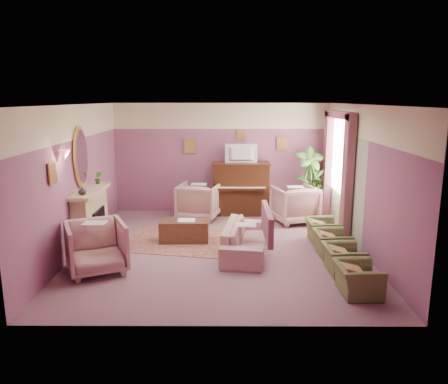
{
  "coord_description": "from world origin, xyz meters",
  "views": [
    {
      "loc": [
        0.13,
        -8.2,
        2.91
      ],
      "look_at": [
        0.08,
        0.4,
        1.06
      ],
      "focal_mm": 35.0,
      "sensor_mm": 36.0,
      "label": 1
    }
  ],
  "objects_px": {
    "olive_chair_b": "(343,255)",
    "olive_chair_d": "(322,227)",
    "olive_chair_c": "(332,240)",
    "floral_armchair_front": "(96,245)",
    "piano": "(241,189)",
    "coffee_table": "(184,231)",
    "television": "(241,152)",
    "side_table": "(313,201)",
    "sofa": "(246,233)",
    "floral_armchair_right": "(295,202)",
    "olive_chair_a": "(358,274)",
    "floral_armchair_left": "(199,199)"
  },
  "relations": [
    {
      "from": "television",
      "to": "side_table",
      "type": "distance_m",
      "value": 2.24
    },
    {
      "from": "olive_chair_c",
      "to": "olive_chair_d",
      "type": "relative_size",
      "value": 1.0
    },
    {
      "from": "olive_chair_c",
      "to": "olive_chair_d",
      "type": "bearing_deg",
      "value": 90.0
    },
    {
      "from": "olive_chair_a",
      "to": "side_table",
      "type": "height_order",
      "value": "side_table"
    },
    {
      "from": "piano",
      "to": "side_table",
      "type": "relative_size",
      "value": 2.0
    },
    {
      "from": "floral_armchair_front",
      "to": "olive_chair_a",
      "type": "bearing_deg",
      "value": -11.42
    },
    {
      "from": "piano",
      "to": "sofa",
      "type": "xyz_separation_m",
      "value": [
        0.0,
        -2.92,
        -0.25
      ]
    },
    {
      "from": "coffee_table",
      "to": "floral_armchair_right",
      "type": "xyz_separation_m",
      "value": [
        2.51,
        1.43,
        0.26
      ]
    },
    {
      "from": "floral_armchair_front",
      "to": "television",
      "type": "bearing_deg",
      "value": 55.87
    },
    {
      "from": "floral_armchair_left",
      "to": "olive_chair_c",
      "type": "bearing_deg",
      "value": -44.21
    },
    {
      "from": "television",
      "to": "coffee_table",
      "type": "xyz_separation_m",
      "value": [
        -1.24,
        -2.16,
        -1.38
      ]
    },
    {
      "from": "side_table",
      "to": "piano",
      "type": "bearing_deg",
      "value": 178.77
    },
    {
      "from": "television",
      "to": "olive_chair_d",
      "type": "distance_m",
      "value": 3.01
    },
    {
      "from": "floral_armchair_front",
      "to": "coffee_table",
      "type": "bearing_deg",
      "value": 50.85
    },
    {
      "from": "sofa",
      "to": "floral_armchair_front",
      "type": "relative_size",
      "value": 2.02
    },
    {
      "from": "piano",
      "to": "coffee_table",
      "type": "bearing_deg",
      "value": -119.31
    },
    {
      "from": "floral_armchair_left",
      "to": "olive_chair_d",
      "type": "xyz_separation_m",
      "value": [
        2.66,
        -1.77,
        -0.17
      ]
    },
    {
      "from": "piano",
      "to": "floral_armchair_left",
      "type": "distance_m",
      "value": 1.16
    },
    {
      "from": "floral_armchair_front",
      "to": "olive_chair_d",
      "type": "height_order",
      "value": "floral_armchair_front"
    },
    {
      "from": "sofa",
      "to": "olive_chair_d",
      "type": "bearing_deg",
      "value": 22.72
    },
    {
      "from": "floral_armchair_left",
      "to": "olive_chair_b",
      "type": "height_order",
      "value": "floral_armchair_left"
    },
    {
      "from": "floral_armchair_left",
      "to": "floral_armchair_front",
      "type": "distance_m",
      "value": 3.71
    },
    {
      "from": "olive_chair_a",
      "to": "piano",
      "type": "bearing_deg",
      "value": 108.93
    },
    {
      "from": "olive_chair_b",
      "to": "side_table",
      "type": "xyz_separation_m",
      "value": [
        0.24,
        3.84,
        0.03
      ]
    },
    {
      "from": "olive_chair_b",
      "to": "television",
      "type": "bearing_deg",
      "value": 112.82
    },
    {
      "from": "piano",
      "to": "olive_chair_c",
      "type": "relative_size",
      "value": 1.91
    },
    {
      "from": "coffee_table",
      "to": "olive_chair_b",
      "type": "distance_m",
      "value": 3.31
    },
    {
      "from": "floral_armchair_right",
      "to": "floral_armchair_front",
      "type": "xyz_separation_m",
      "value": [
        -3.84,
        -3.07,
        0.0
      ]
    },
    {
      "from": "olive_chair_c",
      "to": "olive_chair_d",
      "type": "height_order",
      "value": "same"
    },
    {
      "from": "olive_chair_a",
      "to": "side_table",
      "type": "xyz_separation_m",
      "value": [
        0.24,
        4.66,
        0.03
      ]
    },
    {
      "from": "coffee_table",
      "to": "olive_chair_a",
      "type": "height_order",
      "value": "olive_chair_a"
    },
    {
      "from": "sofa",
      "to": "olive_chair_c",
      "type": "height_order",
      "value": "sofa"
    },
    {
      "from": "floral_armchair_left",
      "to": "floral_armchair_right",
      "type": "relative_size",
      "value": 1.0
    },
    {
      "from": "olive_chair_a",
      "to": "olive_chair_b",
      "type": "xyz_separation_m",
      "value": [
        0.0,
        0.82,
        0.0
      ]
    },
    {
      "from": "coffee_table",
      "to": "floral_armchair_left",
      "type": "distance_m",
      "value": 1.77
    },
    {
      "from": "coffee_table",
      "to": "olive_chair_a",
      "type": "bearing_deg",
      "value": -41.06
    },
    {
      "from": "floral_armchair_front",
      "to": "sofa",
      "type": "bearing_deg",
      "value": 19.98
    },
    {
      "from": "floral_armchair_front",
      "to": "olive_chair_c",
      "type": "height_order",
      "value": "floral_armchair_front"
    },
    {
      "from": "sofa",
      "to": "floral_armchair_right",
      "type": "bearing_deg",
      "value": 59.46
    },
    {
      "from": "piano",
      "to": "coffee_table",
      "type": "xyz_separation_m",
      "value": [
        -1.24,
        -2.21,
        -0.43
      ]
    },
    {
      "from": "olive_chair_a",
      "to": "side_table",
      "type": "bearing_deg",
      "value": 87.0
    },
    {
      "from": "television",
      "to": "sofa",
      "type": "bearing_deg",
      "value": -89.93
    },
    {
      "from": "piano",
      "to": "side_table",
      "type": "xyz_separation_m",
      "value": [
        1.86,
        -0.04,
        -0.3
      ]
    },
    {
      "from": "olive_chair_b",
      "to": "olive_chair_d",
      "type": "height_order",
      "value": "same"
    },
    {
      "from": "piano",
      "to": "olive_chair_d",
      "type": "height_order",
      "value": "piano"
    },
    {
      "from": "coffee_table",
      "to": "olive_chair_d",
      "type": "height_order",
      "value": "olive_chair_d"
    },
    {
      "from": "olive_chair_a",
      "to": "olive_chair_b",
      "type": "bearing_deg",
      "value": 90.0
    },
    {
      "from": "side_table",
      "to": "floral_armchair_right",
      "type": "bearing_deg",
      "value": -128.68
    },
    {
      "from": "sofa",
      "to": "floral_armchair_front",
      "type": "height_order",
      "value": "floral_armchair_front"
    },
    {
      "from": "floral_armchair_right",
      "to": "olive_chair_d",
      "type": "xyz_separation_m",
      "value": [
        0.35,
        -1.46,
        -0.17
      ]
    }
  ]
}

